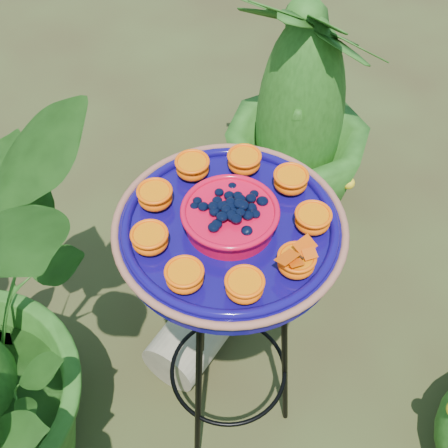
{
  "coord_description": "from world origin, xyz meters",
  "views": [
    {
      "loc": [
        -0.6,
        -0.47,
        1.77
      ],
      "look_at": [
        -0.14,
        0.1,
        0.9
      ],
      "focal_mm": 50.0,
      "sensor_mm": 36.0,
      "label": 1
    }
  ],
  "objects": [
    {
      "name": "ground_plane",
      "position": [
        0.0,
        0.0,
        0.0
      ],
      "size": [
        20.0,
        20.0,
        0.0
      ],
      "primitive_type": "plane",
      "color": "#322616",
      "rests_on": "ground"
    },
    {
      "name": "tripod_stand",
      "position": [
        -0.13,
        0.11,
        0.51
      ],
      "size": [
        0.35,
        0.35,
        0.84
      ],
      "rotation": [
        0.0,
        0.0,
        -0.17
      ],
      "color": "black",
      "rests_on": "ground"
    },
    {
      "name": "feeder_dish",
      "position": [
        -0.13,
        0.11,
        0.88
      ],
      "size": [
        0.49,
        0.49,
        0.1
      ],
      "rotation": [
        0.0,
        0.0,
        -0.17
      ],
      "color": "#0F075B",
      "rests_on": "tripod_stand"
    },
    {
      "name": "driftwood_log",
      "position": [
        0.05,
        0.38,
        0.09
      ],
      "size": [
        0.57,
        0.34,
        0.18
      ],
      "primitive_type": "cylinder",
      "rotation": [
        0.0,
        1.57,
        0.33
      ],
      "color": "tan",
      "rests_on": "ground"
    },
    {
      "name": "shrub_back_right",
      "position": [
        0.59,
        0.62,
        0.44
      ],
      "size": [
        0.62,
        0.62,
        0.88
      ],
      "primitive_type": "imported",
      "rotation": [
        0.0,
        0.0,
        1.86
      ],
      "color": "#1C4412",
      "rests_on": "ground"
    }
  ]
}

